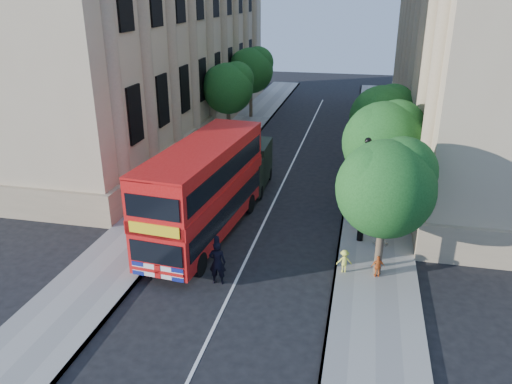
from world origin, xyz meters
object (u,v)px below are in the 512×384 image
Objects in this scene: lamp_post at (364,195)px; police_constable at (217,263)px; double_decker_bus at (204,188)px; box_van at (251,168)px; woman_pedestrian at (380,226)px.

police_constable is at bearing -138.75° from lamp_post.
box_van is (0.73, 6.81, -1.23)m from double_decker_bus.
police_constable is (1.10, -10.87, -0.36)m from box_van.
lamp_post is 1.70m from woman_pedestrian.
double_decker_bus is at bearing -71.88° from police_constable.
police_constable is at bearing -85.82° from box_van.
box_van is (-6.80, 5.87, -1.18)m from lamp_post.
double_decker_bus is 2.12× the size of box_van.
box_van reaches higher than woman_pedestrian.
woman_pedestrian reaches higher than police_constable.
woman_pedestrian is (7.67, -6.06, -0.27)m from box_van.
double_decker_bus reaches higher than woman_pedestrian.
lamp_post is 2.67× the size of police_constable.
woman_pedestrian is (6.57, 4.81, 0.09)m from police_constable.
box_van reaches higher than police_constable.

